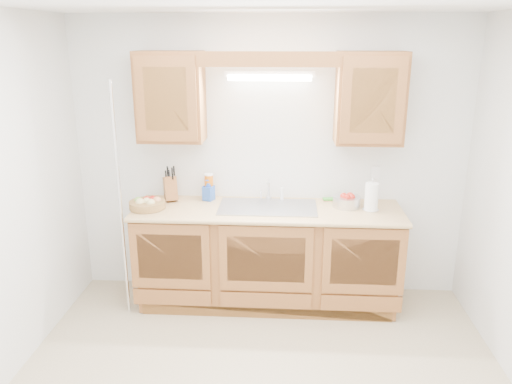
# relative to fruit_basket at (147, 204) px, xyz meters

# --- Properties ---
(room) EXTENTS (3.52, 3.50, 2.50)m
(room) POSITION_rel_fruit_basket_xyz_m (1.03, -1.12, 0.31)
(room) COLOR tan
(room) RESTS_ON ground
(base_cabinets) EXTENTS (2.20, 0.60, 0.86)m
(base_cabinets) POSITION_rel_fruit_basket_xyz_m (1.03, 0.08, -0.50)
(base_cabinets) COLOR brown
(base_cabinets) RESTS_ON ground
(countertop) EXTENTS (2.30, 0.63, 0.04)m
(countertop) POSITION_rel_fruit_basket_xyz_m (1.03, 0.06, -0.06)
(countertop) COLOR tan
(countertop) RESTS_ON base_cabinets
(upper_cabinet_left) EXTENTS (0.55, 0.33, 0.75)m
(upper_cabinet_left) POSITION_rel_fruit_basket_xyz_m (0.20, 0.21, 0.88)
(upper_cabinet_left) COLOR brown
(upper_cabinet_left) RESTS_ON room
(upper_cabinet_right) EXTENTS (0.55, 0.33, 0.75)m
(upper_cabinet_right) POSITION_rel_fruit_basket_xyz_m (1.86, 0.21, 0.88)
(upper_cabinet_right) COLOR brown
(upper_cabinet_right) RESTS_ON room
(valance) EXTENTS (2.20, 0.05, 0.12)m
(valance) POSITION_rel_fruit_basket_xyz_m (1.03, 0.07, 1.20)
(valance) COLOR brown
(valance) RESTS_ON room
(fluorescent_fixture) EXTENTS (0.76, 0.08, 0.08)m
(fluorescent_fixture) POSITION_rel_fruit_basket_xyz_m (1.03, 0.30, 1.05)
(fluorescent_fixture) COLOR white
(fluorescent_fixture) RESTS_ON room
(sink) EXTENTS (0.84, 0.46, 0.36)m
(sink) POSITION_rel_fruit_basket_xyz_m (1.03, 0.09, -0.11)
(sink) COLOR #9E9EA3
(sink) RESTS_ON countertop
(wire_shelf_pole) EXTENTS (0.03, 0.03, 2.00)m
(wire_shelf_pole) POSITION_rel_fruit_basket_xyz_m (-0.17, -0.19, 0.06)
(wire_shelf_pole) COLOR silver
(wire_shelf_pole) RESTS_ON ground
(outlet_plate) EXTENTS (0.08, 0.01, 0.12)m
(outlet_plate) POSITION_rel_fruit_basket_xyz_m (1.98, 0.37, 0.21)
(outlet_plate) COLOR white
(outlet_plate) RESTS_ON room
(fruit_basket) EXTENTS (0.32, 0.32, 0.10)m
(fruit_basket) POSITION_rel_fruit_basket_xyz_m (0.00, 0.00, 0.00)
(fruit_basket) COLOR olive
(fruit_basket) RESTS_ON countertop
(knife_block) EXTENTS (0.17, 0.21, 0.32)m
(knife_block) POSITION_rel_fruit_basket_xyz_m (0.15, 0.24, 0.07)
(knife_block) COLOR brown
(knife_block) RESTS_ON countertop
(orange_canister) EXTENTS (0.08, 0.08, 0.24)m
(orange_canister) POSITION_rel_fruit_basket_xyz_m (0.49, 0.29, 0.08)
(orange_canister) COLOR #D7600B
(orange_canister) RESTS_ON countertop
(soap_bottle) EXTENTS (0.12, 0.12, 0.20)m
(soap_bottle) POSITION_rel_fruit_basket_xyz_m (0.49, 0.26, 0.06)
(soap_bottle) COLOR #2450B4
(soap_bottle) RESTS_ON countertop
(sponge) EXTENTS (0.11, 0.07, 0.02)m
(sponge) POSITION_rel_fruit_basket_xyz_m (1.57, 0.32, -0.03)
(sponge) COLOR #CC333F
(sponge) RESTS_ON countertop
(paper_towel) EXTENTS (0.14, 0.14, 0.29)m
(paper_towel) POSITION_rel_fruit_basket_xyz_m (1.90, 0.06, 0.08)
(paper_towel) COLOR silver
(paper_towel) RESTS_ON countertop
(apple_bowl) EXTENTS (0.31, 0.31, 0.12)m
(apple_bowl) POSITION_rel_fruit_basket_xyz_m (1.71, 0.15, 0.01)
(apple_bowl) COLOR silver
(apple_bowl) RESTS_ON countertop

